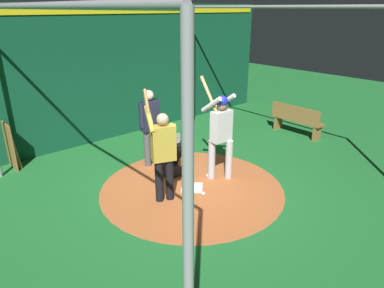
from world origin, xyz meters
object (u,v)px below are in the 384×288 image
at_px(baseball_2, 203,193).
at_px(baseball_0, 208,175).
at_px(bat_rack, 9,146).
at_px(baseball_1, 210,174).
at_px(umpire, 150,124).
at_px(bench, 296,120).
at_px(catcher, 173,159).
at_px(home_plate, 192,187).
at_px(visitor, 163,151).
at_px(batter, 221,129).

bearing_deg(baseball_2, baseball_0, 129.69).
xyz_separation_m(bat_rack, baseball_1, (3.34, 3.04, -0.45)).
xyz_separation_m(umpire, baseball_2, (1.83, -0.08, -0.93)).
bearing_deg(bench, catcher, -93.81).
height_order(home_plate, catcher, catcher).
bearing_deg(visitor, catcher, 153.93).
height_order(batter, umpire, batter).
relative_size(visitor, baseball_2, 27.78).
bearing_deg(umpire, baseball_2, -2.61).
relative_size(batter, catcher, 2.16).
distance_m(home_plate, baseball_0, 0.58).
relative_size(home_plate, visitor, 0.20).
height_order(umpire, baseball_1, umpire).
bearing_deg(umpire, bench, 76.10).
height_order(home_plate, baseball_2, baseball_2).
relative_size(batter, baseball_0, 28.68).
bearing_deg(bat_rack, umpire, 50.17).
bearing_deg(visitor, bat_rack, -132.50).
relative_size(home_plate, batter, 0.20).
bearing_deg(catcher, umpire, -178.28).
bearing_deg(bench, baseball_1, -85.77).
bearing_deg(home_plate, baseball_1, 103.16).
xyz_separation_m(home_plate, baseball_2, (0.37, -0.03, 0.03)).
distance_m(visitor, baseball_2, 1.20).
bearing_deg(bench, baseball_0, -85.52).
height_order(bat_rack, baseball_0, bat_rack).
relative_size(catcher, baseball_0, 13.29).
bearing_deg(batter, visitor, -92.03).
distance_m(home_plate, batter, 1.30).
distance_m(catcher, bench, 4.21).
distance_m(catcher, visitor, 1.18).
bearing_deg(bat_rack, baseball_1, 42.29).
distance_m(bat_rack, bench, 7.33).
xyz_separation_m(catcher, bat_rack, (-2.80, -2.46, 0.10)).
xyz_separation_m(baseball_0, baseball_2, (0.50, -0.60, 0.00)).
bearing_deg(home_plate, umpire, 178.02).
xyz_separation_m(bench, baseball_0, (0.29, -3.71, -0.39)).
bearing_deg(catcher, bench, 86.19).
height_order(home_plate, batter, batter).
distance_m(home_plate, umpire, 1.76).
xyz_separation_m(batter, bat_rack, (-3.53, -3.12, -0.60)).
bearing_deg(visitor, baseball_1, 117.41).
relative_size(home_plate, umpire, 0.24).
distance_m(umpire, bat_rack, 3.21).
relative_size(bat_rack, baseball_0, 14.20).
xyz_separation_m(umpire, visitor, (1.45, -0.73, 0.00)).
bearing_deg(baseball_0, bench, 94.48).
relative_size(bat_rack, baseball_1, 14.20).
relative_size(home_plate, catcher, 0.43).
bearing_deg(baseball_1, bench, 94.23).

